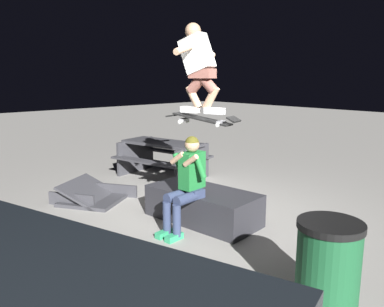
{
  "coord_description": "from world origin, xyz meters",
  "views": [
    {
      "loc": [
        -3.94,
        3.8,
        2.08
      ],
      "look_at": [
        -0.19,
        0.37,
        1.07
      ],
      "focal_mm": 36.18,
      "sensor_mm": 36.0,
      "label": 1
    }
  ],
  "objects_px": {
    "skateboard": "(202,119)",
    "kicker_ramp": "(94,197)",
    "picnic_table_back": "(163,153)",
    "ledge_box_main": "(203,205)",
    "trash_bin": "(328,268)",
    "skater_airborne": "(199,64)",
    "person_sitting_on_ledge": "(187,180)"
  },
  "relations": [
    {
      "from": "picnic_table_back",
      "to": "trash_bin",
      "type": "distance_m",
      "value": 5.16
    },
    {
      "from": "skateboard",
      "to": "kicker_ramp",
      "type": "relative_size",
      "value": 0.79
    },
    {
      "from": "kicker_ramp",
      "to": "picnic_table_back",
      "type": "distance_m",
      "value": 2.0
    },
    {
      "from": "skateboard",
      "to": "skater_airborne",
      "type": "xyz_separation_m",
      "value": [
        0.05,
        0.01,
        0.69
      ]
    },
    {
      "from": "person_sitting_on_ledge",
      "to": "picnic_table_back",
      "type": "bearing_deg",
      "value": -31.94
    },
    {
      "from": "skateboard",
      "to": "picnic_table_back",
      "type": "height_order",
      "value": "skateboard"
    },
    {
      "from": "person_sitting_on_ledge",
      "to": "skater_airborne",
      "type": "xyz_separation_m",
      "value": [
        -0.12,
        -0.09,
        1.51
      ]
    },
    {
      "from": "person_sitting_on_ledge",
      "to": "ledge_box_main",
      "type": "bearing_deg",
      "value": -72.66
    },
    {
      "from": "ledge_box_main",
      "to": "person_sitting_on_ledge",
      "type": "relative_size",
      "value": 1.27
    },
    {
      "from": "skateboard",
      "to": "picnic_table_back",
      "type": "relative_size",
      "value": 0.53
    },
    {
      "from": "trash_bin",
      "to": "picnic_table_back",
      "type": "bearing_deg",
      "value": -21.98
    },
    {
      "from": "person_sitting_on_ledge",
      "to": "skater_airborne",
      "type": "bearing_deg",
      "value": -142.43
    },
    {
      "from": "ledge_box_main",
      "to": "skater_airborne",
      "type": "bearing_deg",
      "value": 127.34
    },
    {
      "from": "skateboard",
      "to": "picnic_table_back",
      "type": "xyz_separation_m",
      "value": [
        2.72,
        -1.48,
        -1.05
      ]
    },
    {
      "from": "kicker_ramp",
      "to": "picnic_table_back",
      "type": "height_order",
      "value": "picnic_table_back"
    },
    {
      "from": "kicker_ramp",
      "to": "picnic_table_back",
      "type": "xyz_separation_m",
      "value": [
        0.51,
        -1.88,
        0.43
      ]
    },
    {
      "from": "ledge_box_main",
      "to": "kicker_ramp",
      "type": "xyz_separation_m",
      "value": [
        1.9,
        0.73,
        -0.16
      ]
    },
    {
      "from": "skateboard",
      "to": "ledge_box_main",
      "type": "bearing_deg",
      "value": -45.95
    },
    {
      "from": "ledge_box_main",
      "to": "person_sitting_on_ledge",
      "type": "bearing_deg",
      "value": 107.34
    },
    {
      "from": "trash_bin",
      "to": "person_sitting_on_ledge",
      "type": "bearing_deg",
      "value": -8.75
    },
    {
      "from": "person_sitting_on_ledge",
      "to": "kicker_ramp",
      "type": "xyz_separation_m",
      "value": [
        2.04,
        0.3,
        -0.65
      ]
    },
    {
      "from": "person_sitting_on_ledge",
      "to": "trash_bin",
      "type": "bearing_deg",
      "value": 171.25
    },
    {
      "from": "skateboard",
      "to": "kicker_ramp",
      "type": "xyz_separation_m",
      "value": [
        2.22,
        0.41,
        -1.47
      ]
    },
    {
      "from": "ledge_box_main",
      "to": "skateboard",
      "type": "relative_size",
      "value": 1.6
    },
    {
      "from": "skateboard",
      "to": "skater_airborne",
      "type": "height_order",
      "value": "skater_airborne"
    },
    {
      "from": "ledge_box_main",
      "to": "person_sitting_on_ledge",
      "type": "distance_m",
      "value": 0.66
    },
    {
      "from": "ledge_box_main",
      "to": "skater_airborne",
      "type": "distance_m",
      "value": 2.04
    },
    {
      "from": "kicker_ramp",
      "to": "trash_bin",
      "type": "distance_m",
      "value": 4.29
    },
    {
      "from": "ledge_box_main",
      "to": "person_sitting_on_ledge",
      "type": "xyz_separation_m",
      "value": [
        -0.13,
        0.43,
        0.49
      ]
    },
    {
      "from": "skater_airborne",
      "to": "picnic_table_back",
      "type": "height_order",
      "value": "skater_airborne"
    },
    {
      "from": "skater_airborne",
      "to": "kicker_ramp",
      "type": "xyz_separation_m",
      "value": [
        2.16,
        0.39,
        -2.16
      ]
    },
    {
      "from": "person_sitting_on_ledge",
      "to": "picnic_table_back",
      "type": "xyz_separation_m",
      "value": [
        2.54,
        -1.59,
        -0.22
      ]
    }
  ]
}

